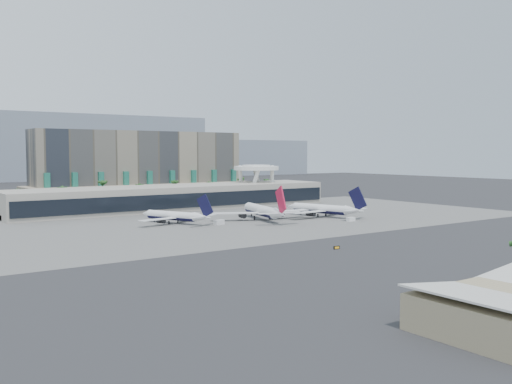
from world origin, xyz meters
TOP-DOWN VIEW (x-y plane):
  - ground at (0.00, 0.00)m, footprint 900.00×900.00m
  - apron_pad at (0.00, 55.00)m, footprint 260.00×130.00m
  - mountain_ridge at (27.88, 470.00)m, footprint 680.00×60.00m
  - hotel at (10.00, 174.41)m, footprint 140.00×30.00m
  - terminal at (0.00, 109.84)m, footprint 170.00×32.50m
  - saucer_structure at (55.00, 116.00)m, footprint 26.00×26.00m
  - palm_row at (7.00, 145.00)m, footprint 157.80×2.80m
  - airliner_left at (-28.69, 55.61)m, footprint 33.76×34.79m
  - airliner_centre at (8.03, 44.94)m, footprint 43.54×45.20m
  - airliner_right at (37.12, 38.53)m, footprint 39.54×41.03m
  - service_vehicle_a at (-16.24, 41.39)m, footprint 4.40×2.63m
  - service_vehicle_b at (35.33, 19.36)m, footprint 3.47×2.05m
  - taxiway_sign at (-17.66, -28.06)m, footprint 2.19×0.51m

SIDE VIEW (x-z plane):
  - ground at x=0.00m, z-range 0.00..0.00m
  - apron_pad at x=0.00m, z-range 0.00..0.06m
  - taxiway_sign at x=-17.66m, z-range 0.00..0.98m
  - service_vehicle_b at x=35.33m, z-range 0.00..1.76m
  - service_vehicle_a at x=-16.24m, z-range 0.00..2.02m
  - airliner_left at x=-28.69m, z-range -3.16..9.60m
  - airliner_right at x=37.12m, z-range -3.58..10.87m
  - airliner_centre at x=8.03m, z-range -3.94..11.95m
  - terminal at x=0.00m, z-range -0.73..13.77m
  - palm_row at x=7.00m, z-range 3.95..17.05m
  - hotel at x=10.00m, z-range -4.19..37.81m
  - saucer_structure at x=55.00m, z-range 7.51..29.40m
  - mountain_ridge at x=27.88m, z-range -5.11..64.89m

